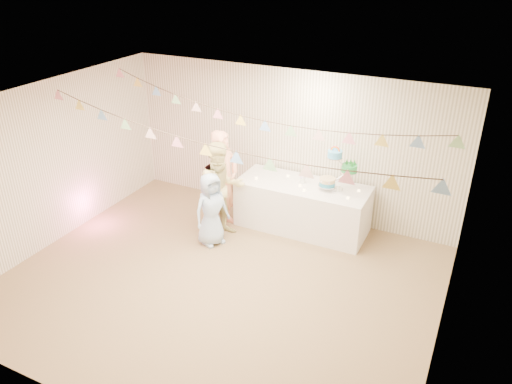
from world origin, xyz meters
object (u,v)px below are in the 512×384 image
at_px(person_child, 211,209).
at_px(person_adult_a, 224,180).
at_px(person_adult_b, 221,190).
at_px(table, 302,206).
at_px(cake_stand, 337,174).

bearing_deg(person_child, person_adult_a, 35.33).
bearing_deg(person_adult_b, table, -14.21).
bearing_deg(person_adult_a, table, -57.79).
distance_m(cake_stand, person_adult_b, 1.89).
height_order(table, person_child, person_child).
bearing_deg(person_adult_b, person_child, -143.14).
xyz_separation_m(cake_stand, person_child, (-1.68, -1.15, -0.48)).
relative_size(cake_stand, person_adult_b, 0.43).
xyz_separation_m(cake_stand, person_adult_a, (-1.78, -0.56, -0.23)).
bearing_deg(cake_stand, person_child, -145.67).
distance_m(person_adult_b, person_child, 0.37).
relative_size(table, person_adult_a, 1.27).
bearing_deg(person_child, table, -19.72).
bearing_deg(person_child, person_adult_b, 22.77).
bearing_deg(person_adult_b, cake_stand, -22.80).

